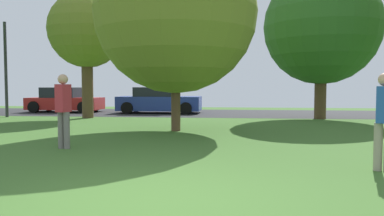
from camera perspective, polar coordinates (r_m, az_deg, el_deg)
ground_plane at (r=4.74m, az=-7.27°, el=-14.29°), size 44.00×44.00×0.00m
road_strip at (r=20.46m, az=3.44°, el=-0.78°), size 44.00×6.40×0.01m
oak_tree_right at (r=17.92m, az=19.24°, el=11.61°), size 5.12×5.12×6.67m
maple_tree_near at (r=12.33m, az=-2.54°, el=14.47°), size 5.23×5.23×6.45m
oak_tree_center at (r=18.09m, az=-15.84°, el=11.36°), size 3.49×3.49×5.82m
person_catcher at (r=7.04m, az=27.35°, el=-1.27°), size 0.34×0.38×1.66m
person_bystander at (r=9.08m, az=-19.10°, el=0.08°), size 0.30×0.36×1.72m
parked_car_red at (r=22.64m, az=-18.95°, el=1.04°), size 4.12×1.97×1.41m
parked_car_blue at (r=20.55m, az=-5.10°, el=1.05°), size 4.50×2.09×1.42m
street_lamp_post at (r=19.80m, az=-26.63°, el=5.26°), size 0.14×0.14×4.50m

